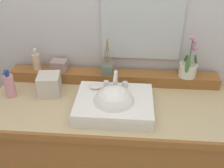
{
  "coord_description": "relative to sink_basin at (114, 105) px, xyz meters",
  "views": [
    {
      "loc": [
        0.11,
        -1.27,
        1.81
      ],
      "look_at": [
        0.01,
        -0.02,
        1.01
      ],
      "focal_mm": 42.67,
      "sensor_mm": 36.0,
      "label": 1
    }
  ],
  "objects": [
    {
      "name": "tissue_box",
      "position": [
        -0.41,
        0.14,
        0.02
      ],
      "size": [
        0.14,
        0.14,
        0.13
      ],
      "primitive_type": "cube",
      "rotation": [
        0.0,
        0.0,
        0.12
      ],
      "color": "beige",
      "rests_on": "vanity_cabinet"
    },
    {
      "name": "soap_dispenser",
      "position": [
        -0.53,
        0.31,
        0.09
      ],
      "size": [
        0.05,
        0.05,
        0.15
      ],
      "color": "beige",
      "rests_on": "back_ledge"
    },
    {
      "name": "back_ledge",
      "position": [
        -0.03,
        0.31,
        -0.01
      ],
      "size": [
        1.36,
        0.11,
        0.07
      ],
      "primitive_type": "cube",
      "color": "brown",
      "rests_on": "vanity_cabinet"
    },
    {
      "name": "trinket_box",
      "position": [
        -0.38,
        0.32,
        0.06
      ],
      "size": [
        0.1,
        0.08,
        0.07
      ],
      "primitive_type": "cube",
      "rotation": [
        0.0,
        0.0,
        -0.06
      ],
      "color": "gray",
      "rests_on": "back_ledge"
    },
    {
      "name": "potted_plant",
      "position": [
        0.44,
        0.31,
        0.09
      ],
      "size": [
        0.12,
        0.12,
        0.28
      ],
      "color": "silver",
      "rests_on": "back_ledge"
    },
    {
      "name": "lotion_bottle",
      "position": [
        -0.64,
        0.1,
        0.03
      ],
      "size": [
        0.06,
        0.06,
        0.18
      ],
      "color": "pink",
      "rests_on": "vanity_cabinet"
    },
    {
      "name": "soap_bar",
      "position": [
        -0.12,
        0.1,
        0.05
      ],
      "size": [
        0.07,
        0.04,
        0.02
      ],
      "primitive_type": "ellipsoid",
      "color": "silver",
      "rests_on": "sink_basin"
    },
    {
      "name": "reed_diffuser",
      "position": [
        -0.06,
        0.3,
        0.07
      ],
      "size": [
        0.07,
        0.09,
        0.24
      ],
      "color": "slate",
      "rests_on": "back_ledge"
    },
    {
      "name": "vanity_cabinet",
      "position": [
        -0.03,
        0.08,
        -0.48
      ],
      "size": [
        1.44,
        0.61,
        0.88
      ],
      "color": "brown",
      "rests_on": "ground"
    },
    {
      "name": "wall_back",
      "position": [
        -0.03,
        0.49,
        0.44
      ],
      "size": [
        3.3,
        0.2,
        2.71
      ],
      "primitive_type": "cube",
      "color": "silver",
      "rests_on": "ground"
    },
    {
      "name": "sink_basin",
      "position": [
        0.0,
        0.0,
        0.0
      ],
      "size": [
        0.43,
        0.34,
        0.27
      ],
      "color": "white",
      "rests_on": "vanity_cabinet"
    },
    {
      "name": "mirror",
      "position": [
        0.14,
        0.38,
        0.36
      ],
      "size": [
        0.5,
        0.02,
        0.5
      ],
      "primitive_type": "cube",
      "color": "silver"
    }
  ]
}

